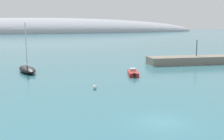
% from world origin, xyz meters
% --- Properties ---
extents(water, '(600.00, 600.00, 0.00)m').
position_xyz_m(water, '(0.00, 0.00, 0.00)').
color(water, '#38727F').
rests_on(water, ground).
extents(breakwater_rocks, '(24.83, 8.14, 1.55)m').
position_xyz_m(breakwater_rocks, '(26.78, 29.09, 0.77)').
color(breakwater_rocks, gray).
rests_on(breakwater_rocks, ground).
extents(distant_ridge, '(309.55, 88.50, 25.82)m').
position_xyz_m(distant_ridge, '(17.94, 247.45, 0.00)').
color(distant_ridge, '#999EA8').
rests_on(distant_ridge, ground).
extents(sailboat_black_outer_mooring, '(3.36, 7.68, 8.44)m').
position_xyz_m(sailboat_black_outer_mooring, '(-9.09, 30.07, 0.57)').
color(sailboat_black_outer_mooring, black).
rests_on(sailboat_black_outer_mooring, water).
extents(motorboat_red_foreground, '(2.82, 4.81, 1.03)m').
position_xyz_m(motorboat_red_foreground, '(6.93, 21.43, 0.36)').
color(motorboat_red_foreground, red).
rests_on(motorboat_red_foreground, water).
extents(mooring_buoy_white, '(0.53, 0.53, 0.53)m').
position_xyz_m(mooring_buoy_white, '(-1.78, 13.88, 0.27)').
color(mooring_buoy_white, silver).
rests_on(mooring_buoy_white, water).
extents(harbor_lamp_post, '(0.36, 0.36, 3.67)m').
position_xyz_m(harbor_lamp_post, '(25.31, 29.90, 3.85)').
color(harbor_lamp_post, black).
rests_on(harbor_lamp_post, breakwater_rocks).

